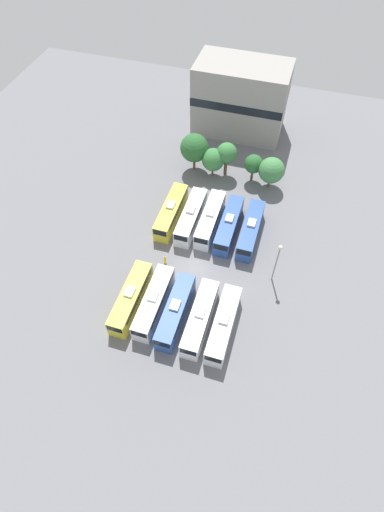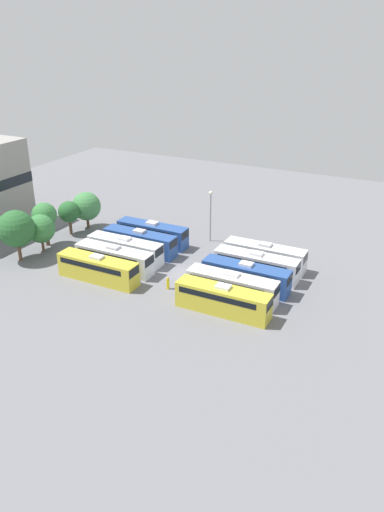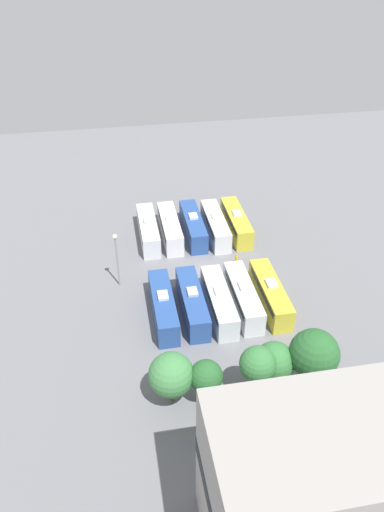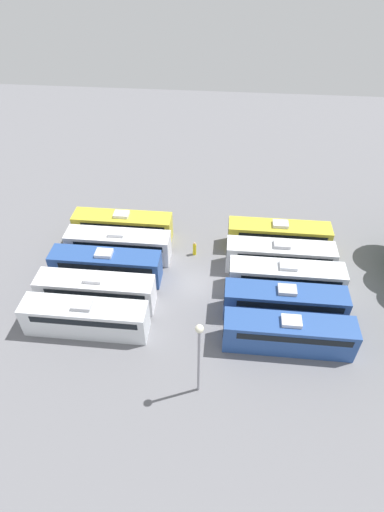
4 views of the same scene
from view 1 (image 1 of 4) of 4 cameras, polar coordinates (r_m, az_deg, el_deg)
The scene contains 19 objects.
ground_plane at distance 59.80m, azimuth 0.38°, elevation -1.70°, with size 110.81×110.81×0.00m, color slate.
bus_0 at distance 55.59m, azimuth -8.70°, elevation -5.90°, with size 2.47×10.78×3.41m.
bus_1 at distance 54.86m, azimuth -5.46°, elevation -6.54°, with size 2.47×10.78×3.41m.
bus_2 at distance 53.96m, azimuth -2.37°, elevation -7.83°, with size 2.47×10.78×3.41m.
bus_3 at distance 53.43m, azimuth 1.16°, elevation -8.81°, with size 2.47×10.78×3.41m.
bus_4 at distance 53.13m, azimuth 4.52°, elevation -9.69°, with size 2.47×10.78×3.41m.
bus_5 at distance 64.98m, azimuth -2.98°, elevation 6.36°, with size 2.47×10.78×3.41m.
bus_6 at distance 64.16m, azimuth -0.14°, elevation 5.68°, with size 2.47×10.78×3.41m.
bus_7 at distance 63.86m, azimuth 2.61°, elevation 5.32°, with size 2.47×10.78×3.41m.
bus_8 at distance 63.22m, azimuth 5.28°, elevation 4.47°, with size 2.47×10.78×3.41m.
bus_9 at distance 62.99m, azimuth 8.38°, elevation 3.79°, with size 2.47×10.78×3.41m.
worker_person at distance 59.87m, azimuth -3.88°, elevation -0.56°, with size 0.36×0.36×1.63m.
light_pole at distance 55.64m, azimuth 12.14°, elevation -0.19°, with size 0.60×0.60×7.71m.
tree_0 at distance 72.22m, azimuth 0.33°, elevation 15.18°, with size 4.97×4.97×7.13m.
tree_1 at distance 71.62m, azimuth 3.03°, elevation 13.57°, with size 4.00×4.00×5.51m.
tree_2 at distance 71.42m, azimuth 4.97°, elevation 14.42°, with size 3.56×3.56×6.43m.
tree_3 at distance 71.27m, azimuth 8.79°, elevation 12.85°, with size 3.24×3.24×5.25m.
tree_4 at distance 70.48m, azimuth 11.28°, elevation 11.90°, with size 4.43×4.43×5.85m.
depot_building at distance 81.55m, azimuth 6.94°, elevation 21.46°, with size 17.10×9.60×13.37m.
Camera 1 is at (9.73, -33.41, 48.63)m, focal length 28.00 mm.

